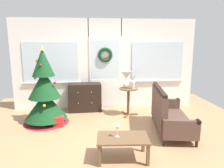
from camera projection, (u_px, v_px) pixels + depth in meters
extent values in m
plane|color=#AD7F56|center=(112.00, 137.00, 4.33)|extent=(6.76, 6.76, 0.00)
cube|color=white|center=(51.00, 65.00, 5.97)|extent=(2.15, 0.08, 2.55)
cube|color=white|center=(157.00, 64.00, 6.26)|extent=(2.15, 0.08, 2.55)
cube|color=white|center=(105.00, 28.00, 5.92)|extent=(0.94, 0.08, 0.50)
cube|color=silver|center=(105.00, 73.00, 6.13)|extent=(0.90, 0.05, 2.05)
cube|color=white|center=(105.00, 93.00, 6.22)|extent=(0.78, 0.02, 0.80)
cube|color=silver|center=(105.00, 60.00, 6.03)|extent=(0.78, 0.01, 1.10)
cube|color=silver|center=(50.00, 62.00, 5.90)|extent=(1.50, 0.01, 1.10)
cube|color=silver|center=(157.00, 61.00, 6.19)|extent=(1.50, 0.01, 1.10)
cube|color=silver|center=(52.00, 83.00, 6.00)|extent=(1.59, 0.06, 0.03)
cube|color=silver|center=(157.00, 81.00, 6.29)|extent=(1.59, 0.06, 0.03)
torus|color=#123B1B|center=(105.00, 55.00, 5.96)|extent=(0.41, 0.09, 0.41)
cube|color=red|center=(105.00, 60.00, 5.98)|extent=(0.10, 0.02, 0.10)
cylinder|color=#4C331E|center=(46.00, 119.00, 5.12)|extent=(0.10, 0.10, 0.18)
cone|color=maroon|center=(47.00, 120.00, 5.13)|extent=(1.07, 1.07, 0.10)
cone|color=#14421E|center=(46.00, 105.00, 5.05)|extent=(0.98, 0.98, 0.64)
cone|color=#14421E|center=(44.00, 84.00, 4.95)|extent=(0.75, 0.75, 0.64)
cone|color=#14421E|center=(43.00, 62.00, 4.85)|extent=(0.51, 0.51, 0.64)
cone|color=#E0BC4C|center=(42.00, 48.00, 4.79)|extent=(0.12, 0.12, 0.12)
sphere|color=red|center=(55.00, 83.00, 4.89)|extent=(0.07, 0.07, 0.07)
sphere|color=gold|center=(44.00, 106.00, 4.70)|extent=(0.07, 0.07, 0.07)
sphere|color=silver|center=(35.00, 78.00, 5.05)|extent=(0.07, 0.07, 0.07)
sphere|color=#264CB2|center=(39.00, 90.00, 5.21)|extent=(0.07, 0.07, 0.07)
sphere|color=red|center=(41.00, 65.00, 4.68)|extent=(0.05, 0.05, 0.05)
sphere|color=gold|center=(37.00, 61.00, 4.93)|extent=(0.07, 0.07, 0.07)
sphere|color=silver|center=(44.00, 71.00, 5.14)|extent=(0.05, 0.05, 0.05)
cube|color=black|center=(85.00, 97.00, 5.94)|extent=(0.92, 0.46, 0.78)
sphere|color=tan|center=(78.00, 93.00, 5.66)|extent=(0.03, 0.03, 0.03)
sphere|color=tan|center=(91.00, 92.00, 5.71)|extent=(0.03, 0.03, 0.03)
sphere|color=tan|center=(78.00, 103.00, 5.72)|extent=(0.03, 0.03, 0.03)
sphere|color=tan|center=(92.00, 103.00, 5.77)|extent=(0.03, 0.03, 0.03)
cylinder|color=black|center=(197.00, 143.00, 3.92)|extent=(0.05, 0.05, 0.14)
cylinder|color=black|center=(177.00, 117.00, 5.32)|extent=(0.05, 0.05, 0.14)
cylinder|color=black|center=(164.00, 143.00, 3.95)|extent=(0.05, 0.05, 0.14)
cylinder|color=black|center=(153.00, 116.00, 5.36)|extent=(0.05, 0.05, 0.14)
cube|color=brown|center=(172.00, 122.00, 4.61)|extent=(0.92, 1.47, 0.14)
cube|color=brown|center=(159.00, 105.00, 4.55)|extent=(0.33, 1.38, 0.62)
cube|color=black|center=(160.00, 89.00, 4.49)|extent=(0.28, 1.34, 0.06)
cube|color=brown|center=(181.00, 130.00, 3.87)|extent=(0.67, 0.19, 0.38)
cylinder|color=black|center=(198.00, 122.00, 3.82)|extent=(0.10, 0.10, 0.09)
cube|color=brown|center=(166.00, 106.00, 5.30)|extent=(0.67, 0.19, 0.38)
cylinder|color=black|center=(178.00, 100.00, 5.26)|extent=(0.10, 0.10, 0.09)
cylinder|color=brown|center=(128.00, 89.00, 5.50)|extent=(0.48, 0.48, 0.02)
cylinder|color=brown|center=(128.00, 102.00, 5.57)|extent=(0.07, 0.07, 0.70)
cube|color=brown|center=(134.00, 114.00, 5.65)|extent=(0.20, 0.05, 0.04)
cube|color=brown|center=(124.00, 113.00, 5.77)|extent=(0.14, 0.20, 0.04)
cube|color=brown|center=(126.00, 116.00, 5.50)|extent=(0.14, 0.20, 0.04)
sphere|color=silver|center=(126.00, 85.00, 5.52)|extent=(0.16, 0.16, 0.16)
cylinder|color=silver|center=(126.00, 80.00, 5.49)|extent=(0.02, 0.02, 0.06)
cone|color=silver|center=(126.00, 75.00, 5.47)|extent=(0.28, 0.28, 0.20)
cylinder|color=beige|center=(133.00, 86.00, 5.44)|extent=(0.09, 0.09, 0.16)
sphere|color=beige|center=(133.00, 83.00, 5.42)|extent=(0.10, 0.10, 0.10)
cylinder|color=#4C7042|center=(132.00, 79.00, 5.40)|extent=(0.07, 0.01, 0.17)
cylinder|color=#4C7042|center=(133.00, 79.00, 5.40)|extent=(0.01, 0.01, 0.18)
cylinder|color=#4C7042|center=(134.00, 79.00, 5.40)|extent=(0.07, 0.01, 0.17)
cube|color=brown|center=(123.00, 138.00, 3.48)|extent=(0.88, 0.58, 0.03)
cube|color=brown|center=(99.00, 156.00, 3.29)|extent=(0.05, 0.05, 0.35)
cube|color=brown|center=(148.00, 155.00, 3.31)|extent=(0.05, 0.05, 0.35)
cube|color=brown|center=(100.00, 143.00, 3.72)|extent=(0.05, 0.05, 0.35)
cube|color=brown|center=(143.00, 142.00, 3.74)|extent=(0.05, 0.05, 0.35)
cylinder|color=silver|center=(117.00, 137.00, 3.49)|extent=(0.06, 0.06, 0.01)
cylinder|color=silver|center=(117.00, 134.00, 3.48)|extent=(0.01, 0.01, 0.10)
cone|color=silver|center=(117.00, 128.00, 3.46)|extent=(0.08, 0.08, 0.09)
cube|color=red|center=(59.00, 121.00, 4.89)|extent=(0.22, 0.20, 0.22)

